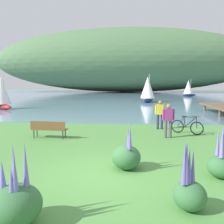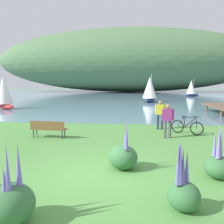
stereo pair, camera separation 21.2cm
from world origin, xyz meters
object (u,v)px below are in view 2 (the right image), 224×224
at_px(sailboat_toward_hillside, 150,89).
at_px(person_at_shoreline, 160,113).
at_px(bicycle_leaning_near_bench, 187,127).
at_px(sailboat_nearest_to_shore, 191,88).
at_px(park_bench_near_camera, 48,128).
at_px(sailboat_mid_bay, 4,93).
at_px(person_on_the_grass, 168,119).

bearing_deg(sailboat_toward_hillside, person_at_shoreline, -91.75).
xyz_separation_m(person_at_shoreline, sailboat_toward_hillside, (0.60, 19.56, 0.92)).
bearing_deg(bicycle_leaning_near_bench, person_at_shoreline, 136.89).
bearing_deg(sailboat_nearest_to_shore, park_bench_near_camera, -112.45).
relative_size(bicycle_leaning_near_bench, person_at_shoreline, 0.91).
distance_m(park_bench_near_camera, sailboat_toward_hillside, 23.37).
bearing_deg(bicycle_leaning_near_bench, sailboat_nearest_to_shore, 76.77).
relative_size(person_at_shoreline, sailboat_mid_bay, 0.47).
bearing_deg(person_on_the_grass, park_bench_near_camera, -174.41).
bearing_deg(person_on_the_grass, sailboat_mid_bay, 142.52).
xyz_separation_m(person_at_shoreline, sailboat_nearest_to_shore, (9.85, 35.07, 0.74)).
xyz_separation_m(sailboat_mid_bay, sailboat_toward_hillside, (15.77, 10.11, 0.14)).
bearing_deg(person_on_the_grass, sailboat_toward_hillside, 88.79).
bearing_deg(person_at_shoreline, bicycle_leaning_near_bench, -43.11).
height_order(person_on_the_grass, sailboat_mid_bay, sailboat_mid_bay).
relative_size(person_on_the_grass, sailboat_nearest_to_shore, 0.48).
bearing_deg(person_at_shoreline, sailboat_mid_bay, 148.06).
bearing_deg(park_bench_near_camera, person_at_shoreline, 26.21).
distance_m(person_at_shoreline, sailboat_toward_hillside, 19.59).
height_order(person_at_shoreline, sailboat_mid_bay, sailboat_mid_bay).
distance_m(sailboat_mid_bay, sailboat_toward_hillside, 18.73).
height_order(sailboat_nearest_to_shore, sailboat_toward_hillside, sailboat_toward_hillside).
bearing_deg(park_bench_near_camera, sailboat_toward_hillside, 74.03).
relative_size(bicycle_leaning_near_bench, sailboat_mid_bay, 0.43).
height_order(park_bench_near_camera, sailboat_mid_bay, sailboat_mid_bay).
distance_m(bicycle_leaning_near_bench, sailboat_toward_hillside, 20.86).
xyz_separation_m(park_bench_near_camera, person_on_the_grass, (5.96, 0.58, 0.46)).
bearing_deg(sailboat_mid_bay, sailboat_toward_hillside, 32.66).
height_order(person_at_shoreline, person_on_the_grass, same).
relative_size(sailboat_mid_bay, sailboat_toward_hillside, 0.92).
height_order(sailboat_mid_bay, sailboat_toward_hillside, sailboat_toward_hillside).
height_order(park_bench_near_camera, bicycle_leaning_near_bench, bicycle_leaning_near_bench).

